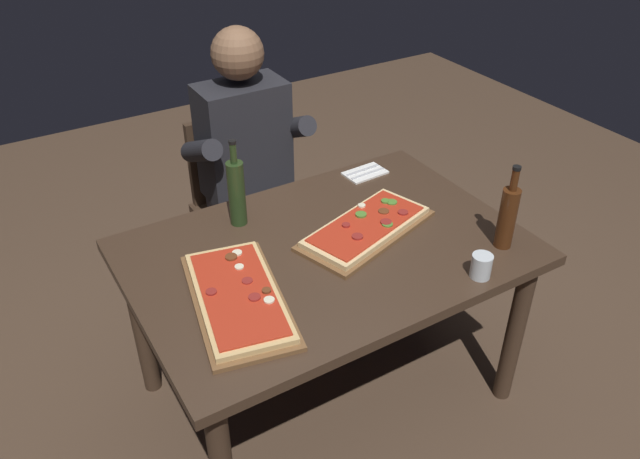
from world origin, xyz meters
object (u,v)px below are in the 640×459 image
Objects in this scene: pizza_rectangular_front at (366,228)px; seated_diner at (249,162)px; pizza_rectangular_left at (238,297)px; wine_bottle_dark at (237,192)px; tumbler_near_camera at (481,267)px; oil_bottle_amber at (508,216)px; dining_table at (327,269)px; diner_chair at (242,199)px.

seated_diner reaches higher than pizza_rectangular_front.
wine_bottle_dark reaches higher than pizza_rectangular_left.
wine_bottle_dark is 0.91m from tumbler_near_camera.
tumbler_near_camera is at bearing -154.47° from oil_bottle_amber.
oil_bottle_amber is (0.75, -0.63, -0.01)m from wine_bottle_dark.
pizza_rectangular_front is 0.45× the size of seated_diner.
tumbler_near_camera reaches higher than pizza_rectangular_front.
pizza_rectangular_front is at bearing 11.35° from pizza_rectangular_left.
seated_diner is at bearing 86.30° from dining_table.
tumbler_near_camera is at bearing -48.98° from dining_table.
seated_diner is at bearing 115.55° from oil_bottle_amber.
wine_bottle_dark reaches higher than pizza_rectangular_front.
oil_bottle_amber reaches higher than diner_chair.
pizza_rectangular_front is 0.45m from tumbler_near_camera.
wine_bottle_dark is 0.98m from oil_bottle_amber.
diner_chair is (-0.50, 1.17, -0.38)m from oil_bottle_amber.
wine_bottle_dark is 4.04× the size of tumbler_near_camera.
dining_table is at bearing 131.02° from tumbler_near_camera.
diner_chair is at bearing 65.39° from wine_bottle_dark.
dining_table is 0.21m from pizza_rectangular_front.
seated_diner is (0.45, 0.84, -0.02)m from pizza_rectangular_left.
seated_diner reaches higher than pizza_rectangular_left.
seated_diner is (0.25, 0.42, -0.13)m from wine_bottle_dark.
dining_table is at bearing -93.18° from diner_chair.
dining_table is 0.74m from seated_diner.
wine_bottle_dark is at bearing 122.53° from dining_table.
seated_diner reaches higher than diner_chair.
pizza_rectangular_front is 0.68× the size of diner_chair.
diner_chair reaches higher than pizza_rectangular_front.
dining_table is at bearing -93.70° from seated_diner.
pizza_rectangular_left is 0.48m from wine_bottle_dark.
diner_chair is 0.65× the size of seated_diner.
seated_diner is at bearing 105.01° from tumbler_near_camera.
tumbler_near_camera is 0.10× the size of diner_chair.
tumbler_near_camera is (0.55, -0.72, -0.10)m from wine_bottle_dark.
dining_table is at bearing -57.47° from wine_bottle_dark.
dining_table is 1.61× the size of diner_chair.
dining_table is 1.05× the size of seated_diner.
seated_diner is at bearing 62.01° from pizza_rectangular_left.
dining_table is 0.87m from diner_chair.
diner_chair is (0.45, 0.96, -0.27)m from pizza_rectangular_left.
pizza_rectangular_left is 1.10m from diner_chair.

